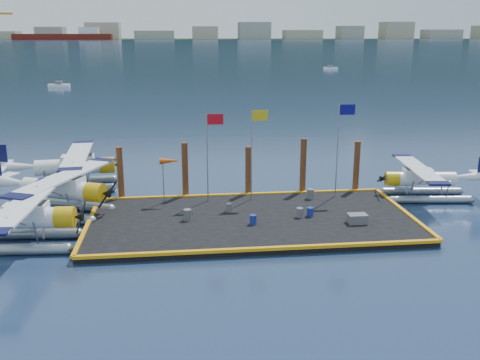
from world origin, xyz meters
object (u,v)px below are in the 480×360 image
object	(u,v)px
drum_3	(253,220)
crate	(357,219)
piling_1	(185,172)
flagpole_yellow	(254,141)
seaplane_a	(20,221)
piling_2	(248,173)
piling_4	(356,168)
drum_1	(300,213)
drum_4	(310,194)
drum_0	(188,215)
drum_5	(229,208)
piling_3	(303,168)
seaplane_d	(422,181)
windsock	(170,162)
seaplane_c	(73,169)
piling_0	(120,175)
seaplane_b	(61,192)
flagpole_red	(210,144)
drum_2	(310,212)
flagpole_blue	(341,137)

from	to	relation	value
drum_3	crate	world-z (taller)	drum_3
piling_1	flagpole_yellow	bearing A→B (deg)	-18.79
seaplane_a	piling_1	xyz separation A→B (m)	(9.26, 7.59, 0.56)
piling_2	piling_4	distance (m)	8.00
drum_1	crate	bearing A→B (deg)	-24.56
piling_2	drum_4	bearing A→B (deg)	-24.93
drum_0	drum_5	distance (m)	2.97
piling_3	seaplane_d	bearing A→B (deg)	-11.23
drum_1	windsock	size ratio (longest dim) A/B	0.19
seaplane_c	piling_0	distance (m)	5.50
seaplane_b	drum_0	xyz separation A→B (m)	(8.13, -3.05, -0.84)
drum_3	flagpole_red	xyz separation A→B (m)	(-2.24, 4.94, 3.70)
piling_2	piling_3	size ratio (longest dim) A/B	0.88
drum_1	seaplane_a	bearing A→B (deg)	-173.09
seaplane_d	piling_1	xyz separation A→B (m)	(-16.86, 1.66, 0.75)
seaplane_d	drum_2	distance (m)	9.94
flagpole_blue	piling_2	world-z (taller)	flagpole_blue
piling_3	seaplane_b	bearing A→B (deg)	-172.13
flagpole_red	piling_1	size ratio (longest dim) A/B	1.43
flagpole_red	flagpole_blue	xyz separation A→B (m)	(8.99, -0.00, 0.29)
seaplane_c	drum_1	world-z (taller)	seaplane_c
drum_1	piling_3	distance (m)	5.98
piling_1	drum_2	bearing A→B (deg)	-35.58
drum_5	windsock	distance (m)	5.17
drum_2	crate	bearing A→B (deg)	-31.70
drum_5	flagpole_blue	world-z (taller)	flagpole_blue
drum_0	drum_5	xyz separation A→B (m)	(2.69, 1.25, -0.07)
seaplane_c	drum_0	xyz separation A→B (m)	(8.47, -9.15, -0.85)
drum_2	flagpole_yellow	xyz separation A→B (m)	(-3.02, 3.92, 3.83)
seaplane_b	flagpole_red	size ratio (longest dim) A/B	1.66
drum_3	drum_4	distance (m)	6.58
flagpole_red	piling_2	world-z (taller)	flagpole_red
seaplane_a	flagpole_red	size ratio (longest dim) A/B	1.66
drum_0	drum_5	size ratio (longest dim) A/B	1.25
seaplane_d	drum_5	bearing A→B (deg)	106.30
crate	flagpole_blue	world-z (taller)	flagpole_blue
flagpole_red	seaplane_b	bearing A→B (deg)	-175.94
seaplane_c	piling_1	bearing A→B (deg)	61.87
drum_3	flagpole_yellow	bearing A→B (deg)	81.26
flagpole_yellow	piling_2	bearing A→B (deg)	97.21
drum_0	piling_0	distance (m)	7.11
flagpole_red	seaplane_c	bearing A→B (deg)	151.99
piling_1	piling_0	bearing A→B (deg)	180.00
drum_2	crate	world-z (taller)	crate
drum_3	piling_2	world-z (taller)	piling_2
flagpole_yellow	drum_4	bearing A→B (deg)	-4.61
drum_1	piling_3	size ratio (longest dim) A/B	0.14
seaplane_a	drum_3	distance (m)	13.27
seaplane_b	seaplane_c	xyz separation A→B (m)	(-0.34, 6.10, 0.01)
piling_2	seaplane_a	bearing A→B (deg)	-151.12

